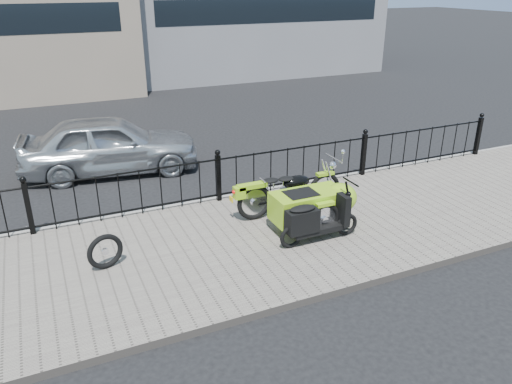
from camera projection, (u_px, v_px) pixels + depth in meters
name	position (u px, v px, depth m)	size (l,w,h in m)	color
ground	(244.00, 232.00, 9.10)	(120.00, 120.00, 0.00)	black
sidewalk	(255.00, 242.00, 8.66)	(30.00, 3.80, 0.12)	#6B635B
curb	(217.00, 200.00, 10.28)	(30.00, 0.10, 0.12)	gray
iron_fence	(218.00, 179.00, 9.96)	(14.11, 0.11, 1.08)	black
motorcycle_sidecar	(313.00, 200.00, 8.97)	(2.28, 1.48, 0.98)	black
scooter	(315.00, 221.00, 8.36)	(1.51, 0.44, 1.02)	black
spare_tire	(105.00, 251.00, 7.65)	(0.58, 0.58, 0.08)	black
sedan_car	(110.00, 145.00, 11.67)	(1.63, 4.05, 1.38)	silver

